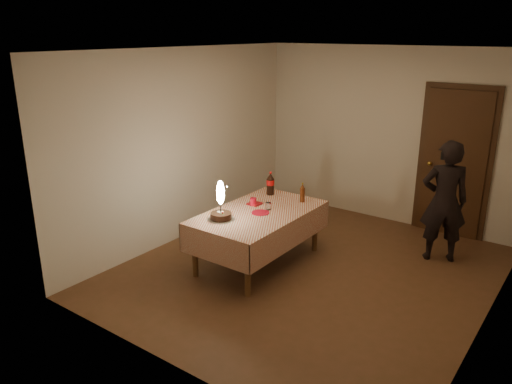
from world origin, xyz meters
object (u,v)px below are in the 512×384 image
birthday_cake (221,209)px  photographer (444,201)px  clear_cup (268,206)px  red_cup (253,202)px  cola_bottle (270,184)px  amber_bottle_right (302,193)px  dining_table (258,219)px  red_plate (260,213)px

birthday_cake → photographer: size_ratio=0.31×
clear_cup → birthday_cake: bearing=-113.0°
clear_cup → photographer: size_ratio=0.06×
red_cup → cola_bottle: cola_bottle is taller
clear_cup → amber_bottle_right: bearing=69.9°
red_cup → amber_bottle_right: bearing=49.3°
photographer → dining_table: bearing=-141.2°
clear_cup → red_cup: bearing=178.0°
red_plate → red_cup: red_cup is taller
red_cup → photographer: (1.98, 1.31, 0.05)m
birthday_cake → photographer: (2.00, 1.92, -0.04)m
clear_cup → amber_bottle_right: size_ratio=0.35×
red_cup → photographer: 2.37m
red_cup → amber_bottle_right: amber_bottle_right is taller
red_cup → cola_bottle: 0.51m
dining_table → cola_bottle: size_ratio=5.42×
red_plate → clear_cup: clear_cup is taller
red_plate → amber_bottle_right: (0.19, 0.66, 0.11)m
dining_table → red_plate: 0.11m
cola_bottle → amber_bottle_right: 0.50m
red_plate → photographer: 2.29m
dining_table → red_cup: bearing=142.5°
red_cup → cola_bottle: bearing=98.8°
red_cup → cola_bottle: size_ratio=0.31×
red_cup → photographer: bearing=33.4°
clear_cup → cola_bottle: cola_bottle is taller
birthday_cake → dining_table: bearing=67.2°
birthday_cake → red_cup: size_ratio=4.76×
red_cup → cola_bottle: (-0.08, 0.49, 0.10)m
birthday_cake → cola_bottle: size_ratio=1.50×
amber_bottle_right → clear_cup: bearing=-110.1°
red_plate → red_cup: (-0.23, 0.17, 0.05)m
clear_cup → cola_bottle: (-0.32, 0.50, 0.11)m
amber_bottle_right → photographer: photographer is taller
red_plate → cola_bottle: bearing=115.1°
amber_bottle_right → photographer: 1.76m
clear_cup → cola_bottle: 0.60m
cola_bottle → photographer: (2.06, 0.82, -0.06)m
amber_bottle_right → photographer: (1.56, 0.82, -0.02)m
red_cup → birthday_cake: bearing=-91.5°
photographer → red_cup: bearing=-146.6°
birthday_cake → photographer: photographer is taller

